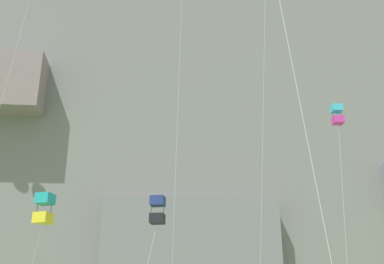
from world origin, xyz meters
TOP-DOWN VIEW (x-y plane):
  - cliff_face at (0.00, 53.07)m, footprint 180.00×24.23m
  - kite_box_upper_left at (8.83, 24.61)m, footprint 2.49×3.32m
  - kite_box_low_center at (-11.72, 29.75)m, footprint 1.69×2.07m
  - kite_box_front_field at (-3.66, 20.35)m, footprint 2.14×3.04m

SIDE VIEW (x-z plane):
  - kite_box_front_field at x=-3.66m, z-range 4.10..13.81m
  - kite_box_low_center at x=-11.72m, z-range 4.85..16.76m
  - kite_box_upper_left at x=8.83m, z-range 7.99..25.49m
  - cliff_face at x=0.00m, z-range -0.08..78.49m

